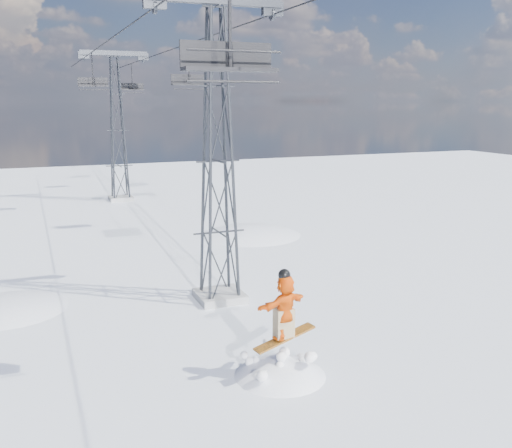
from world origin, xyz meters
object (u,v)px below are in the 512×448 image
Objects in this scene: snowboarder_jump at (279,426)px; lift_chair_near at (229,59)px; lift_tower_near at (218,162)px; lift_tower_far at (118,131)px.

lift_chair_near is (-1.79, -0.97, 10.26)m from snowboarder_jump.
snowboarder_jump is at bearing -93.46° from lift_tower_near.
lift_tower_far reaches higher than snowboarder_jump.
lift_tower_near is at bearing -90.00° from lift_tower_far.
lift_chair_near is at bearing -151.63° from snowboarder_jump.
lift_tower_near is 1.00× the size of lift_tower_far.
lift_tower_near is at bearing 74.03° from lift_chair_near.
lift_chair_near is (-2.20, -7.69, 3.18)m from lift_tower_near.
lift_tower_far is at bearing 86.15° from lift_chair_near.
lift_chair_near is (-2.20, -32.69, 3.18)m from lift_tower_far.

